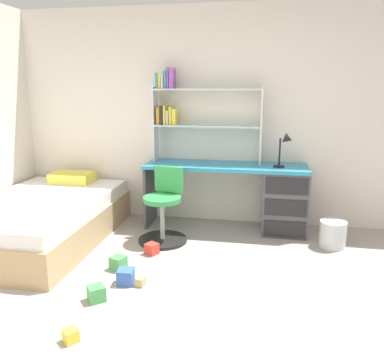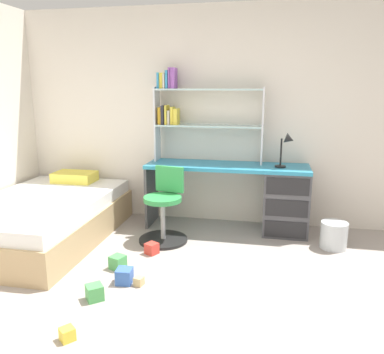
{
  "view_description": "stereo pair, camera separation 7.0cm",
  "coord_description": "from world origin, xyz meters",
  "px_view_note": "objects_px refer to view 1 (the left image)",
  "views": [
    {
      "loc": [
        0.41,
        -2.08,
        1.62
      ],
      "look_at": [
        -0.24,
        1.51,
        0.77
      ],
      "focal_mm": 36.3,
      "sensor_mm": 36.0,
      "label": 1
    },
    {
      "loc": [
        0.48,
        -2.07,
        1.62
      ],
      "look_at": [
        -0.24,
        1.51,
        0.77
      ],
      "focal_mm": 36.3,
      "sensor_mm": 36.0,
      "label": 2
    }
  ],
  "objects_px": {
    "waste_bin": "(333,234)",
    "toy_block_natural_3": "(140,282)",
    "toy_block_yellow_0": "(71,336)",
    "toy_block_blue_1": "(126,277)",
    "swivel_chair": "(164,213)",
    "toy_block_red_2": "(152,249)",
    "desk": "(268,195)",
    "toy_block_green_4": "(118,263)",
    "bed_platform": "(42,219)",
    "bookshelf_hutch": "(191,108)",
    "desk_lamp": "(286,145)",
    "toy_block_green_5": "(96,293)"
  },
  "relations": [
    {
      "from": "desk_lamp",
      "to": "waste_bin",
      "type": "relative_size",
      "value": 1.4
    },
    {
      "from": "desk_lamp",
      "to": "toy_block_yellow_0",
      "type": "relative_size",
      "value": 4.38
    },
    {
      "from": "desk_lamp",
      "to": "toy_block_yellow_0",
      "type": "distance_m",
      "value": 2.81
    },
    {
      "from": "desk",
      "to": "toy_block_blue_1",
      "type": "distance_m",
      "value": 1.92
    },
    {
      "from": "waste_bin",
      "to": "toy_block_green_5",
      "type": "distance_m",
      "value": 2.43
    },
    {
      "from": "desk_lamp",
      "to": "toy_block_natural_3",
      "type": "distance_m",
      "value": 2.11
    },
    {
      "from": "desk",
      "to": "toy_block_natural_3",
      "type": "relative_size",
      "value": 25.26
    },
    {
      "from": "desk",
      "to": "waste_bin",
      "type": "xyz_separation_m",
      "value": [
        0.66,
        -0.35,
        -0.29
      ]
    },
    {
      "from": "toy_block_blue_1",
      "to": "toy_block_green_4",
      "type": "height_order",
      "value": "toy_block_blue_1"
    },
    {
      "from": "bed_platform",
      "to": "toy_block_blue_1",
      "type": "distance_m",
      "value": 1.43
    },
    {
      "from": "toy_block_green_5",
      "to": "bookshelf_hutch",
      "type": "bearing_deg",
      "value": 78.38
    },
    {
      "from": "toy_block_green_4",
      "to": "toy_block_natural_3",
      "type": "bearing_deg",
      "value": -41.5
    },
    {
      "from": "desk_lamp",
      "to": "toy_block_natural_3",
      "type": "height_order",
      "value": "desk_lamp"
    },
    {
      "from": "bed_platform",
      "to": "toy_block_blue_1",
      "type": "height_order",
      "value": "bed_platform"
    },
    {
      "from": "waste_bin",
      "to": "toy_block_natural_3",
      "type": "xyz_separation_m",
      "value": [
        -1.71,
        -1.14,
        -0.1
      ]
    },
    {
      "from": "toy_block_red_2",
      "to": "toy_block_natural_3",
      "type": "bearing_deg",
      "value": -82.67
    },
    {
      "from": "desk",
      "to": "toy_block_green_5",
      "type": "height_order",
      "value": "desk"
    },
    {
      "from": "toy_block_yellow_0",
      "to": "toy_block_green_4",
      "type": "xyz_separation_m",
      "value": [
        -0.07,
        1.04,
        0.02
      ]
    },
    {
      "from": "toy_block_blue_1",
      "to": "toy_block_green_4",
      "type": "relative_size",
      "value": 1.06
    },
    {
      "from": "toy_block_yellow_0",
      "to": "swivel_chair",
      "type": "bearing_deg",
      "value": 84.52
    },
    {
      "from": "toy_block_yellow_0",
      "to": "toy_block_blue_1",
      "type": "relative_size",
      "value": 0.68
    },
    {
      "from": "waste_bin",
      "to": "toy_block_green_4",
      "type": "height_order",
      "value": "waste_bin"
    },
    {
      "from": "toy_block_green_4",
      "to": "desk_lamp",
      "type": "bearing_deg",
      "value": 38.21
    },
    {
      "from": "toy_block_natural_3",
      "to": "toy_block_green_4",
      "type": "height_order",
      "value": "toy_block_green_4"
    },
    {
      "from": "desk",
      "to": "bookshelf_hutch",
      "type": "distance_m",
      "value": 1.33
    },
    {
      "from": "toy_block_red_2",
      "to": "bed_platform",
      "type": "bearing_deg",
      "value": 173.56
    },
    {
      "from": "swivel_chair",
      "to": "toy_block_red_2",
      "type": "height_order",
      "value": "swivel_chair"
    },
    {
      "from": "toy_block_natural_3",
      "to": "toy_block_blue_1",
      "type": "bearing_deg",
      "value": 175.45
    },
    {
      "from": "swivel_chair",
      "to": "toy_block_green_5",
      "type": "bearing_deg",
      "value": -99.4
    },
    {
      "from": "desk_lamp",
      "to": "toy_block_red_2",
      "type": "height_order",
      "value": "desk_lamp"
    },
    {
      "from": "bookshelf_hutch",
      "to": "toy_block_natural_3",
      "type": "distance_m",
      "value": 2.11
    },
    {
      "from": "swivel_chair",
      "to": "toy_block_blue_1",
      "type": "height_order",
      "value": "swivel_chair"
    },
    {
      "from": "desk",
      "to": "swivel_chair",
      "type": "bearing_deg",
      "value": -155.66
    },
    {
      "from": "desk",
      "to": "bookshelf_hutch",
      "type": "bearing_deg",
      "value": 171.33
    },
    {
      "from": "bookshelf_hutch",
      "to": "toy_block_green_4",
      "type": "distance_m",
      "value": 1.95
    },
    {
      "from": "desk_lamp",
      "to": "waste_bin",
      "type": "distance_m",
      "value": 1.05
    },
    {
      "from": "bed_platform",
      "to": "toy_block_blue_1",
      "type": "bearing_deg",
      "value": -32.12
    },
    {
      "from": "waste_bin",
      "to": "toy_block_green_5",
      "type": "relative_size",
      "value": 2.25
    },
    {
      "from": "desk_lamp",
      "to": "toy_block_yellow_0",
      "type": "bearing_deg",
      "value": -122.81
    },
    {
      "from": "toy_block_red_2",
      "to": "toy_block_natural_3",
      "type": "distance_m",
      "value": 0.63
    },
    {
      "from": "desk_lamp",
      "to": "waste_bin",
      "type": "xyz_separation_m",
      "value": [
        0.5,
        -0.3,
        -0.88
      ]
    },
    {
      "from": "desk",
      "to": "toy_block_green_4",
      "type": "xyz_separation_m",
      "value": [
        -1.33,
        -1.23,
        -0.36
      ]
    },
    {
      "from": "toy_block_green_5",
      "to": "bed_platform",
      "type": "bearing_deg",
      "value": 135.64
    },
    {
      "from": "toy_block_green_4",
      "to": "toy_block_green_5",
      "type": "xyz_separation_m",
      "value": [
        0.03,
        -0.54,
        0.0
      ]
    },
    {
      "from": "desk",
      "to": "toy_block_red_2",
      "type": "distance_m",
      "value": 1.46
    },
    {
      "from": "desk",
      "to": "bookshelf_hutch",
      "type": "relative_size",
      "value": 1.46
    },
    {
      "from": "toy_block_green_4",
      "to": "toy_block_green_5",
      "type": "distance_m",
      "value": 0.54
    },
    {
      "from": "desk",
      "to": "toy_block_blue_1",
      "type": "relative_size",
      "value": 14.17
    },
    {
      "from": "toy_block_blue_1",
      "to": "toy_block_red_2",
      "type": "xyz_separation_m",
      "value": [
        0.05,
        0.62,
        -0.01
      ]
    },
    {
      "from": "toy_block_red_2",
      "to": "toy_block_green_4",
      "type": "relative_size",
      "value": 0.9
    }
  ]
}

